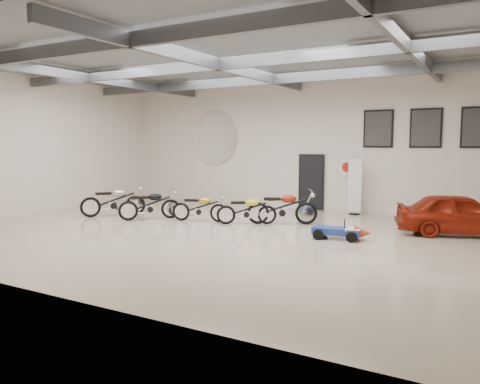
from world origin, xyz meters
The scene contains 19 objects.
floor centered at (0.00, 0.00, 0.00)m, with size 16.00×12.00×0.01m, color beige.
ceiling centered at (0.00, 0.00, 5.00)m, with size 16.00×12.00×0.01m, color slate.
back_wall centered at (0.00, 6.00, 2.50)m, with size 16.00×0.02×5.00m, color silver.
left_wall centered at (-8.00, 0.00, 2.50)m, with size 0.02×12.00×5.00m, color silver.
ceiling_beams centered at (0.00, 0.00, 4.75)m, with size 15.80×11.80×0.32m, color #515458, non-canonical shape.
door centered at (0.50, 5.95, 1.05)m, with size 0.92×0.08×2.10m, color black.
logo_plaque centered at (-4.00, 5.95, 2.80)m, with size 2.30×0.06×1.16m, color silver, non-canonical shape.
poster_left centered at (3.00, 5.96, 3.10)m, with size 1.05×0.08×1.35m, color black, non-canonical shape.
poster_mid centered at (4.60, 5.96, 3.10)m, with size 1.05×0.08×1.35m, color black, non-canonical shape.
poster_right centered at (6.20, 5.96, 3.10)m, with size 1.05×0.08×1.35m, color black, non-canonical shape.
oil_sign centered at (1.90, 5.95, 1.70)m, with size 0.72×0.10×0.72m, color white, non-canonical shape.
banner_stand centered at (2.34, 5.50, 0.99)m, with size 0.54×0.21×1.98m, color white, non-canonical shape.
motorcycle_silver centered at (-5.01, 0.91, 0.57)m, with size 2.20×0.68×1.15m, color silver, non-canonical shape.
motorcycle_black centered at (-3.42, 1.00, 0.53)m, with size 2.05×0.63×1.06m, color silver, non-canonical shape.
motorcycle_gold centered at (-1.72, 1.52, 0.49)m, with size 1.87×0.58×0.97m, color silver, non-canonical shape.
motorcycle_yellow centered at (-0.10, 1.80, 0.49)m, with size 1.88×0.58×0.98m, color silver, non-canonical shape.
motorcycle_red centered at (0.89, 2.36, 0.57)m, with size 2.19×0.68×1.14m, color silver, non-canonical shape.
go_kart centered at (3.28, 1.00, 0.29)m, with size 1.58×0.71×0.57m, color navy, non-canonical shape.
vintage_car centered at (6.00, 3.26, 0.59)m, with size 3.48×1.40×1.19m, color maroon.
Camera 1 is at (7.01, -11.16, 2.59)m, focal length 35.00 mm.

